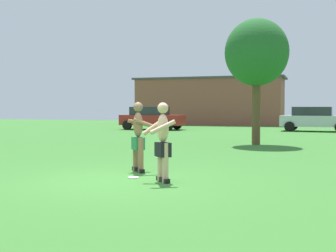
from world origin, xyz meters
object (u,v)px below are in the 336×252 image
car_silver_mid_lot (315,119)px  player_in_black (163,140)px  tree_right_field (257,53)px  player_with_cap (138,133)px  car_red_near_post (152,118)px  frisbee (134,178)px

car_silver_mid_lot → player_in_black: bearing=-97.5°
car_silver_mid_lot → tree_right_field: size_ratio=0.85×
player_with_cap → player_in_black: (1.04, -1.21, -0.05)m
player_with_cap → car_red_near_post: player_with_cap is taller
player_with_cap → car_silver_mid_lot: 20.74m
player_with_cap → frisbee: player_with_cap is taller
player_in_black → tree_right_field: 10.45m
car_red_near_post → frisbee: bearing=-70.4°
player_in_black → car_red_near_post: (-7.91, 20.38, -0.04)m
car_red_near_post → car_silver_mid_lot: 10.82m
player_in_black → car_silver_mid_lot: player_in_black is taller
player_with_cap → player_in_black: player_with_cap is taller
player_with_cap → car_red_near_post: size_ratio=0.39×
player_with_cap → frisbee: 1.35m
car_red_near_post → tree_right_field: tree_right_field is taller
frisbee → tree_right_field: size_ratio=0.05×
frisbee → tree_right_field: bearing=82.0°
player_with_cap → tree_right_field: (1.65, 8.82, 2.85)m
player_with_cap → player_in_black: bearing=-49.3°
tree_right_field → car_red_near_post: bearing=129.5°
frisbee → tree_right_field: tree_right_field is taller
player_with_cap → player_in_black: size_ratio=1.02×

